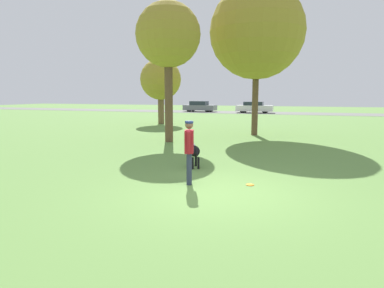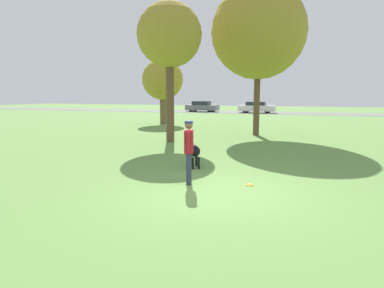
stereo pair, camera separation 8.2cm
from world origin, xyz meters
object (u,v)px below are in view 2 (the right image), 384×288
person (189,147)px  tree_near_left (169,36)px  parked_car_grey (202,107)px  parked_car_white (257,107)px  tree_far_left (163,80)px  tree_mid_center (259,32)px  frisbee (250,185)px  dog (194,151)px

person → tree_near_left: tree_near_left is taller
parked_car_grey → parked_car_white: (7.24, -0.46, 0.01)m
tree_far_left → tree_mid_center: bearing=-32.4°
person → parked_car_grey: size_ratio=0.39×
person → parked_car_white: bearing=169.1°
tree_mid_center → parked_car_white: size_ratio=1.85×
person → tree_mid_center: bearing=163.3°
tree_near_left → tree_mid_center: tree_mid_center is taller
tree_far_left → tree_mid_center: 9.84m
frisbee → tree_near_left: size_ratio=0.03×
dog → frisbee: bearing=-156.5°
frisbee → parked_car_grey: 36.73m
tree_far_left → tree_mid_center: tree_mid_center is taller
frisbee → tree_far_left: size_ratio=0.04×
dog → parked_car_white: bearing=-23.3°
parked_car_grey → parked_car_white: parked_car_grey is taller
dog → parked_car_white: parked_car_white is taller
frisbee → parked_car_grey: (-12.44, 34.55, 0.67)m
tree_near_left → tree_far_left: size_ratio=1.32×
tree_mid_center → parked_car_white: (-3.62, 23.19, -4.99)m
frisbee → tree_near_left: (-5.11, 6.80, 5.00)m
tree_far_left → dog: bearing=-62.2°
tree_far_left → parked_car_white: (4.47, 18.06, -2.71)m
person → frisbee: person is taller
person → dog: 2.07m
person → frisbee: 1.83m
dog → tree_mid_center: (0.46, 9.32, 5.16)m
dog → frisbee: 2.64m
tree_near_left → parked_car_white: 27.64m
person → tree_near_left: bearing=-170.4°
tree_far_left → parked_car_white: 18.80m
tree_far_left → parked_car_white: tree_far_left is taller
tree_mid_center → parked_car_grey: (-10.85, 23.65, -5.00)m
tree_mid_center → parked_car_grey: size_ratio=1.95×
frisbee → tree_far_left: (-9.68, 16.03, 3.39)m
person → tree_mid_center: tree_mid_center is taller
tree_mid_center → tree_far_left: bearing=147.6°
tree_near_left → parked_car_white: tree_near_left is taller
dog → tree_far_left: 16.59m
tree_far_left → tree_mid_center: (8.09, -5.13, 2.28)m
parked_car_white → frisbee: bearing=-82.6°
person → parked_car_grey: bearing=-179.7°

